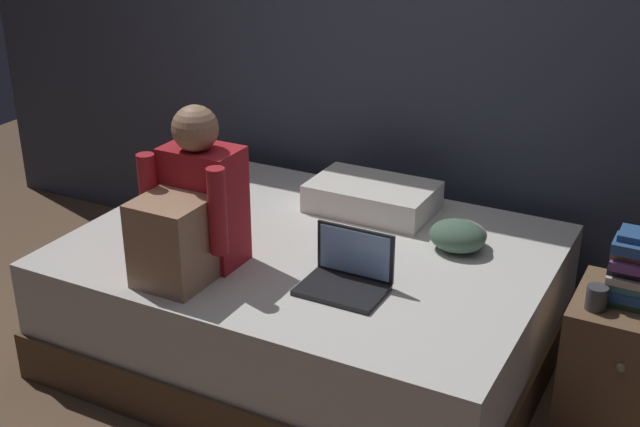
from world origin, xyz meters
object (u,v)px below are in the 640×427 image
at_px(bed, 311,300).
at_px(pillow, 372,197).
at_px(mug, 596,298).
at_px(clothes_pile, 460,235).
at_px(nightstand, 627,365).
at_px(person_sitting, 191,211).
at_px(laptop, 347,274).
at_px(book_stack, 639,270).

xyz_separation_m(bed, pillow, (0.08, 0.45, 0.34)).
relative_size(mug, clothes_pile, 0.38).
xyz_separation_m(nightstand, mug, (-0.13, -0.12, 0.32)).
bearing_deg(person_sitting, bed, 53.69).
height_order(laptop, book_stack, book_stack).
height_order(pillow, book_stack, book_stack).
bearing_deg(laptop, bed, 138.65).
relative_size(pillow, book_stack, 2.05).
distance_m(bed, book_stack, 1.36).
xyz_separation_m(nightstand, laptop, (-1.00, -0.39, 0.32)).
height_order(pillow, mug, pillow).
bearing_deg(nightstand, book_stack, -134.80).
height_order(laptop, mug, laptop).
relative_size(pillow, clothes_pile, 2.38).
height_order(person_sitting, clothes_pile, person_sitting).
bearing_deg(bed, person_sitting, -126.31).
height_order(bed, laptop, laptop).
distance_m(bed, nightstand, 1.31).
xyz_separation_m(pillow, clothes_pile, (0.49, -0.20, -0.00)).
xyz_separation_m(bed, book_stack, (1.29, 0.11, 0.41)).
relative_size(laptop, pillow, 0.57).
height_order(nightstand, laptop, laptop).
relative_size(nightstand, person_sitting, 0.83).
xyz_separation_m(laptop, clothes_pile, (0.26, 0.52, 0.01)).
bearing_deg(clothes_pile, bed, -156.01).
bearing_deg(laptop, book_stack, 20.68).
bearing_deg(laptop, nightstand, 21.11).
relative_size(book_stack, clothes_pile, 1.16).
distance_m(nightstand, person_sitting, 1.76).
bearing_deg(clothes_pile, nightstand, -10.29).
bearing_deg(pillow, bed, -100.09).
bearing_deg(person_sitting, laptop, 13.39).
relative_size(bed, laptop, 6.25).
xyz_separation_m(mug, clothes_pile, (-0.60, 0.25, 0.01)).
relative_size(person_sitting, laptop, 2.05).
distance_m(nightstand, clothes_pile, 0.81).
height_order(mug, clothes_pile, clothes_pile).
bearing_deg(person_sitting, clothes_pile, 37.33).
xyz_separation_m(bed, person_sitting, (-0.30, -0.41, 0.52)).
relative_size(bed, person_sitting, 3.05).
distance_m(book_stack, clothes_pile, 0.74).
xyz_separation_m(nightstand, pillow, (-1.22, 0.33, 0.33)).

